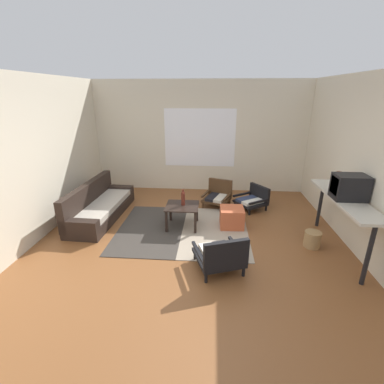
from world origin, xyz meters
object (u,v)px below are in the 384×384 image
couch (99,207)px  coffee_table (182,210)px  console_shelf (344,203)px  glass_bottle (183,198)px  clay_vase (337,183)px  armchair_corner (253,199)px  crt_television (350,187)px  wicker_basket (312,239)px  ottoman_orange (232,217)px  armchair_striped_foreground (221,255)px  armchair_by_window (218,195)px

couch → coffee_table: size_ratio=3.40×
console_shelf → glass_bottle: (-2.54, 0.64, -0.25)m
clay_vase → glass_bottle: clay_vase is taller
coffee_table → armchair_corner: (1.44, 0.99, -0.13)m
console_shelf → clay_vase: bearing=90.0°
console_shelf → crt_television: size_ratio=4.03×
console_shelf → wicker_basket: size_ratio=6.85×
crt_television → glass_bottle: crt_television is taller
ottoman_orange → glass_bottle: (-0.91, -0.05, 0.38)m
armchair_striped_foreground → console_shelf: 2.08m
couch → clay_vase: 4.39m
glass_bottle → couch: bearing=171.1°
coffee_table → crt_television: size_ratio=1.32×
couch → coffee_table: (1.72, -0.30, 0.13)m
armchair_by_window → glass_bottle: (-0.66, -1.10, 0.32)m
ottoman_orange → console_shelf: 1.88m
coffee_table → armchair_corner: armchair_corner is taller
glass_bottle → console_shelf: bearing=-14.2°
armchair_corner → ottoman_orange: (-0.51, -0.91, -0.04)m
armchair_by_window → glass_bottle: size_ratio=2.31×
armchair_by_window → crt_television: 2.74m
ottoman_orange → crt_television: size_ratio=0.95×
console_shelf → crt_television: (-0.00, -0.06, 0.28)m
glass_bottle → wicker_basket: size_ratio=1.13×
coffee_table → console_shelf: 2.67m
ottoman_orange → wicker_basket: size_ratio=1.62×
crt_television → wicker_basket: (-0.35, 0.13, -0.96)m
clay_vase → glass_bottle: size_ratio=1.00×
armchair_striped_foreground → crt_television: (1.87, 0.65, 0.84)m
armchair_corner → console_shelf: 2.05m
ottoman_orange → armchair_by_window: bearing=103.5°
armchair_by_window → clay_vase: size_ratio=2.30×
glass_bottle → armchair_by_window: bearing=59.2°
armchair_by_window → ottoman_orange: size_ratio=1.61×
coffee_table → armchair_striped_foreground: armchair_striped_foreground is taller
coffee_table → wicker_basket: 2.28m
ottoman_orange → console_shelf: size_ratio=0.24×
armchair_striped_foreground → armchair_corner: bearing=72.1°
armchair_by_window → clay_vase: clay_vase is taller
armchair_striped_foreground → crt_television: size_ratio=1.78×
couch → glass_bottle: glass_bottle is taller
couch → coffee_table: couch is taller
armchair_striped_foreground → wicker_basket: 1.71m
armchair_by_window → crt_television: crt_television is taller
ottoman_orange → wicker_basket: bearing=-26.2°
armchair_corner → ottoman_orange: armchair_corner is taller
armchair_by_window → console_shelf: 2.63m
clay_vase → wicker_basket: 0.99m
couch → wicker_basket: (3.93, -0.85, -0.09)m
crt_television → glass_bottle: bearing=164.5°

